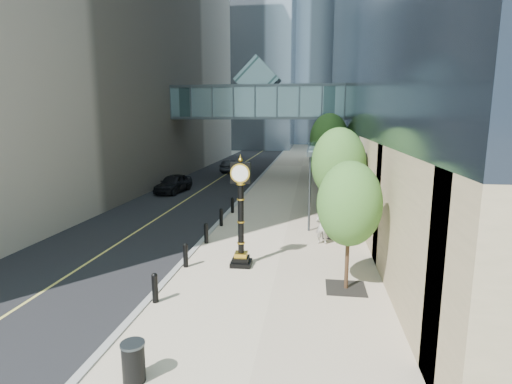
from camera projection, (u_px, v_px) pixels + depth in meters
ground at (230, 325)px, 11.82m from camera, size 320.00×320.00×0.00m
road at (240, 165)px, 51.72m from camera, size 8.00×180.00×0.02m
sidewalk at (302, 166)px, 50.61m from camera, size 8.00×180.00×0.06m
curb at (271, 166)px, 51.17m from camera, size 0.25×180.00×0.07m
distant_tower_c at (289, 32)px, 123.55m from camera, size 22.00×22.00×65.00m
skywalk at (258, 100)px, 38.09m from camera, size 17.00×4.20×5.80m
entrance_canopy at (332, 149)px, 24.20m from camera, size 3.00×8.00×4.38m
bollard_row at (214, 225)px, 20.86m from camera, size 0.20×16.20×0.90m
street_trees at (332, 151)px, 27.63m from camera, size 3.11×28.37×6.39m
street_clock at (241, 220)px, 16.10m from camera, size 0.86×0.86×4.45m
trash_bin at (134, 363)px, 9.13m from camera, size 0.65×0.65×0.90m
pedestrian at (322, 226)px, 19.15m from camera, size 0.66×0.47×1.73m
car_near at (173, 183)px, 32.81m from camera, size 2.32×4.56×1.49m
car_far at (231, 166)px, 45.55m from camera, size 1.75×4.15×1.33m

